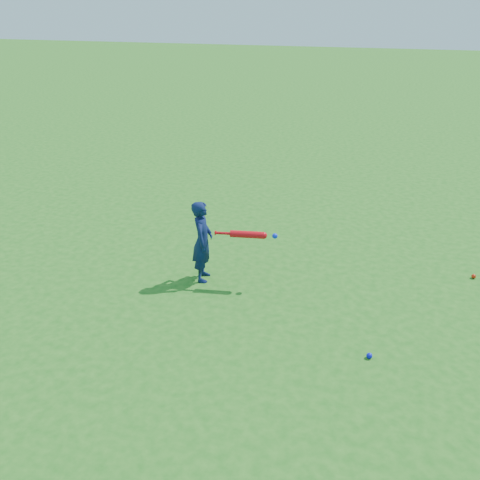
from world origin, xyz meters
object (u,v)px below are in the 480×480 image
Objects in this scene: child at (202,241)px; bat_swing at (250,235)px; ground_ball_red at (474,276)px; ground_ball_blue at (369,356)px.

bat_swing is (0.63, 0.06, 0.15)m from child.
child is 18.15× the size of ground_ball_red.
child reaches higher than bat_swing.
ground_ball_blue is (2.32, -1.12, -0.52)m from child.
ground_ball_red is 3.13m from bat_swing.
ground_ball_red is (3.50, 1.13, -0.52)m from child.
ground_ball_blue is 2.17m from bat_swing.
bat_swing is at bearing -97.07° from child.
child is at bearing 154.15° from ground_ball_blue.
child is 3.71m from ground_ball_red.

